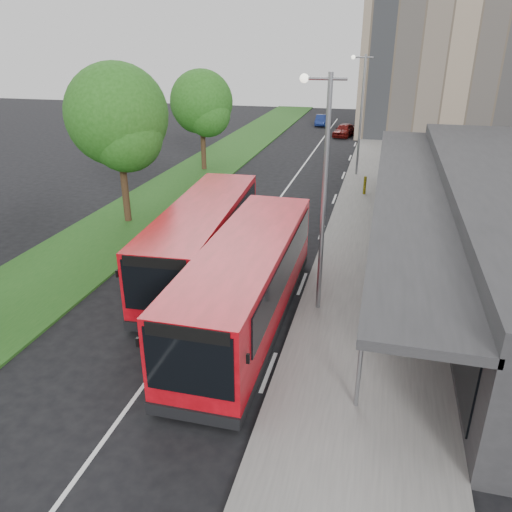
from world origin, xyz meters
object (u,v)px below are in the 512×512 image
Objects in this scene: tree_mid at (118,122)px; bollard at (365,185)px; bus_second at (203,239)px; litter_bin at (378,232)px; car_near at (344,130)px; lamp_post_far at (360,108)px; car_far at (322,120)px; bus_main at (247,283)px; lamp_post_near at (322,184)px; tree_far at (202,106)px.

tree_mid is 7.33× the size of bollard.
litter_bin is (6.94, 5.18, -0.92)m from bus_second.
tree_mid is 30.44m from car_near.
lamp_post_far is 23.41m from car_far.
lamp_post_far is at bearing 49.32° from tree_mid.
bollard is at bearing 79.34° from bus_main.
lamp_post_near reaches higher than car_far.
litter_bin is (1.96, -12.82, -4.12)m from lamp_post_far.
bus_second is at bearing 128.98° from bus_main.
bollard is at bearing -68.65° from car_near.
lamp_post_near is at bearing -32.36° from tree_mid.
tree_far is at bearing 106.05° from bus_second.
lamp_post_near is 2.11× the size of car_near.
tree_mid is 2.14× the size of car_near.
bus_second reaches higher than car_near.
bus_main is at bearing -100.53° from bollard.
lamp_post_near is 1.00× the size of lamp_post_far.
tree_mid is at bearing 147.64° from lamp_post_near.
lamp_post_near reaches higher than bollard.
bollard reaches higher than litter_bin.
bollard is 0.29× the size of car_near.
tree_mid is 36.12m from car_far.
lamp_post_far reaches higher than car_far.
bus_main is (-2.16, -1.47, -3.18)m from lamp_post_near.
tree_far reaches higher than bus_main.
tree_mid is at bearing 136.81° from bus_second.
tree_far is 2.04× the size of car_far.
litter_bin is 7.93m from bollard.
tree_mid is 15.15m from bollard.
bollard is at bearing 86.54° from lamp_post_near.
tree_far reaches higher than litter_bin.
lamp_post_near and lamp_post_far have the same top height.
bus_second is at bearing -143.28° from litter_bin.
tree_far is at bearing 113.48° from bus_main.
car_far is (-3.15, 6.61, -0.07)m from car_near.
car_far is at bearing 97.22° from lamp_post_near.
bus_main is 44.01m from car_far.
tree_mid reaches higher than bus_main.
bollard is at bearing 61.92° from bus_second.
lamp_post_far is 13.61m from litter_bin.
car_near is at bearing 62.00° from tree_far.
car_near is at bearing 89.97° from bus_main.
car_far reaches higher than litter_bin.
tree_mid is at bearing 136.33° from bus_main.
bus_main reaches higher than bus_second.
lamp_post_far reaches higher than bollard.
lamp_post_far is 7.20× the size of bollard.
litter_bin is at bearing -81.32° from lamp_post_far.
tree_far is 22.61m from bus_main.
bus_second is 2.78× the size of car_near.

